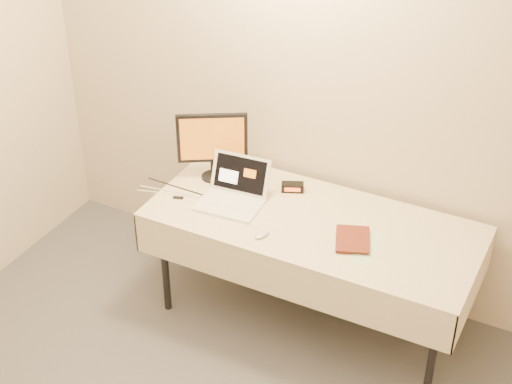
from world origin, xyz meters
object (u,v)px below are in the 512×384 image
at_px(table, 313,230).
at_px(book, 337,222).
at_px(laptop, 234,192).
at_px(monitor, 212,141).

bearing_deg(table, book, -32.25).
distance_m(laptop, book, 0.68).
relative_size(laptop, book, 1.57).
xyz_separation_m(table, book, (0.18, -0.11, 0.18)).
xyz_separation_m(laptop, book, (0.67, -0.09, 0.06)).
xyz_separation_m(table, laptop, (-0.49, -0.02, 0.12)).
height_order(table, book, book).
bearing_deg(monitor, table, -41.49).
bearing_deg(table, monitor, 168.90).
height_order(table, monitor, monitor).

